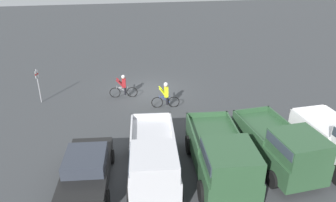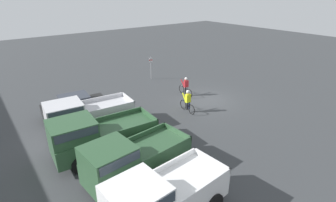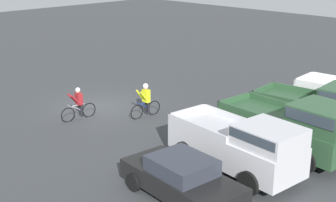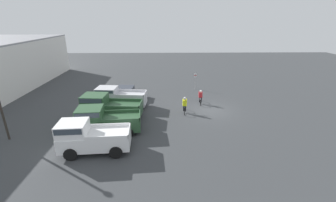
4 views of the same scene
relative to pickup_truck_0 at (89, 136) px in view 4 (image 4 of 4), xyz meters
name	(u,v)px [view 4 (image 4 of 4)]	position (x,y,z in m)	size (l,w,h in m)	color
ground_plane	(210,110)	(7.51, -10.03, -1.20)	(80.00, 80.00, 0.00)	#383A3D
pickup_truck_0	(89,136)	(0.00, 0.00, 0.00)	(2.44, 4.92, 2.32)	white
pickup_truck_1	(104,120)	(2.79, -0.34, -0.05)	(2.56, 5.15, 2.24)	#2D5133
pickup_truck_2	(107,106)	(5.66, 0.04, 0.00)	(2.60, 5.54, 2.31)	#2D5133
pickup_truck_3	(118,97)	(8.46, -0.46, -0.07)	(2.52, 5.28, 2.14)	silver
sedan_0	(125,92)	(11.23, -0.72, -0.49)	(2.31, 4.45, 1.41)	black
cyclist_0	(201,97)	(9.28, -9.29, -0.42)	(1.84, 0.49, 1.58)	black
cyclist_1	(185,105)	(6.80, -7.31, -0.34)	(1.75, 0.49, 1.69)	black
fire_lane_sign	(195,79)	(14.57, -9.39, 0.16)	(0.14, 0.29, 2.23)	#9E9EA3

